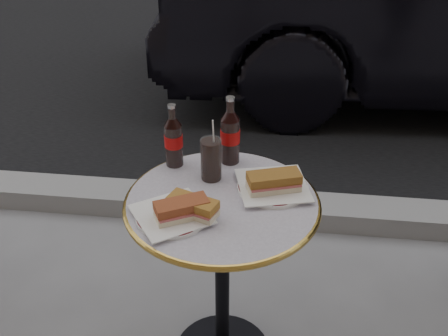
# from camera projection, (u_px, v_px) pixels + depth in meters

# --- Properties ---
(curb) EXTENTS (40.00, 0.20, 0.12)m
(curb) POSITION_uv_depth(u_px,v_px,m) (244.00, 207.00, 2.88)
(curb) COLOR gray
(curb) RESTS_ON ground
(bistro_table) EXTENTS (0.62, 0.62, 0.73)m
(bistro_table) POSITION_uv_depth(u_px,v_px,m) (222.00, 286.00, 1.96)
(bistro_table) COLOR #BAB2C4
(bistro_table) RESTS_ON ground
(plate_left) EXTENTS (0.29, 0.29, 0.01)m
(plate_left) POSITION_uv_depth(u_px,v_px,m) (172.00, 216.00, 1.68)
(plate_left) COLOR white
(plate_left) RESTS_ON bistro_table
(plate_right) EXTENTS (0.25, 0.25, 0.01)m
(plate_right) POSITION_uv_depth(u_px,v_px,m) (273.00, 187.00, 1.81)
(plate_right) COLOR white
(plate_right) RESTS_ON bistro_table
(sandwich_left_a) EXTENTS (0.17, 0.14, 0.05)m
(sandwich_left_a) POSITION_uv_depth(u_px,v_px,m) (182.00, 210.00, 1.65)
(sandwich_left_a) COLOR brown
(sandwich_left_a) RESTS_ON plate_left
(sandwich_left_b) EXTENTS (0.17, 0.12, 0.05)m
(sandwich_left_b) POSITION_uv_depth(u_px,v_px,m) (193.00, 207.00, 1.66)
(sandwich_left_b) COLOR #9F6828
(sandwich_left_b) RESTS_ON plate_left
(sandwich_right) EXTENTS (0.18, 0.13, 0.06)m
(sandwich_right) POSITION_uv_depth(u_px,v_px,m) (274.00, 182.00, 1.77)
(sandwich_right) COLOR #8E5C24
(sandwich_right) RESTS_ON plate_right
(cola_bottle_left) EXTENTS (0.07, 0.07, 0.23)m
(cola_bottle_left) POSITION_uv_depth(u_px,v_px,m) (173.00, 135.00, 1.88)
(cola_bottle_left) COLOR black
(cola_bottle_left) RESTS_ON bistro_table
(cola_bottle_right) EXTENTS (0.08, 0.08, 0.25)m
(cola_bottle_right) POSITION_uv_depth(u_px,v_px,m) (230.00, 130.00, 1.89)
(cola_bottle_right) COLOR black
(cola_bottle_right) RESTS_ON bistro_table
(cola_glass) EXTENTS (0.08, 0.08, 0.15)m
(cola_glass) POSITION_uv_depth(u_px,v_px,m) (211.00, 159.00, 1.83)
(cola_glass) COLOR black
(cola_glass) RESTS_ON bistro_table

